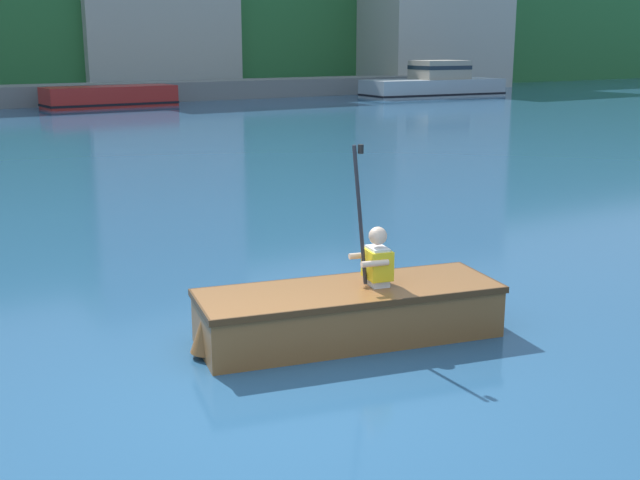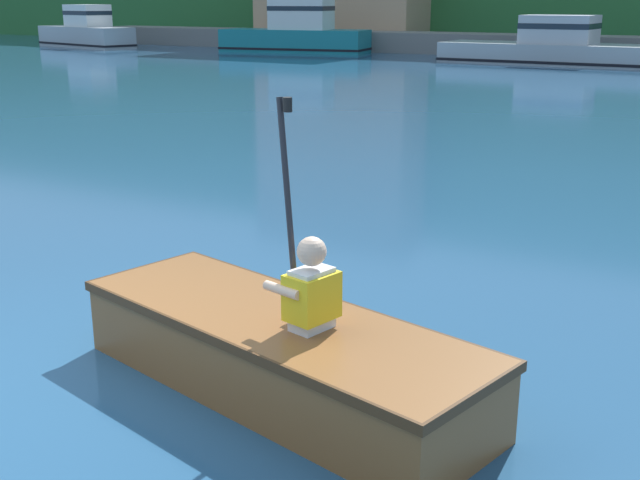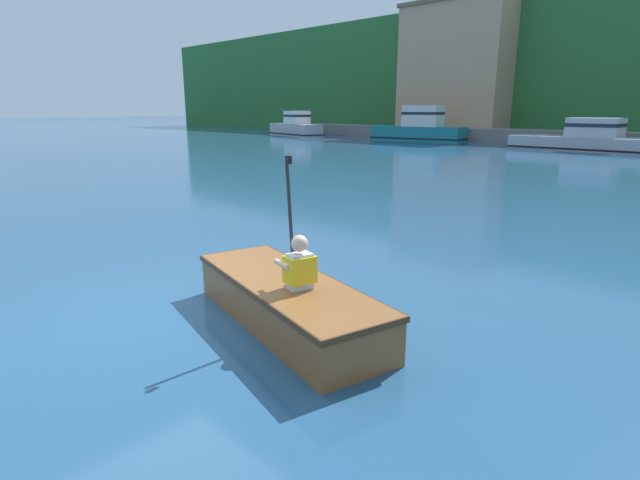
% 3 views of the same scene
% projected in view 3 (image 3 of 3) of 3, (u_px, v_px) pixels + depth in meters
% --- Properties ---
extents(ground_plane, '(300.00, 300.00, 0.00)m').
position_uv_depth(ground_plane, '(152.00, 313.00, 5.67)').
color(ground_plane, navy).
extents(waterfront_warehouse_left, '(9.08, 8.50, 10.49)m').
position_uv_depth(waterfront_warehouse_left, '(469.00, 72.00, 41.47)').
color(waterfront_warehouse_left, tan).
rests_on(waterfront_warehouse_left, ground).
extents(moored_boat_dock_west_end, '(7.10, 3.26, 2.52)m').
position_uv_depth(moored_boat_dock_west_end, '(420.00, 128.00, 36.72)').
color(moored_boat_dock_west_end, '#197A84').
rests_on(moored_boat_dock_west_end, ground).
extents(moored_boat_dock_center_far, '(7.94, 2.70, 1.79)m').
position_uv_depth(moored_boat_dock_center_far, '(588.00, 140.00, 27.74)').
color(moored_boat_dock_center_far, '#9EA3A8').
rests_on(moored_boat_dock_center_far, ground).
extents(moored_boat_dock_east_inner, '(6.54, 3.25, 2.11)m').
position_uv_depth(moored_boat_dock_east_inner, '(296.00, 127.00, 43.16)').
color(moored_boat_dock_east_inner, '#9EA3A8').
rests_on(moored_boat_dock_east_inner, ground).
extents(rowboat_foreground, '(2.96, 1.55, 0.49)m').
position_uv_depth(rowboat_foreground, '(286.00, 298.00, 5.36)').
color(rowboat_foreground, brown).
rests_on(rowboat_foreground, ground).
extents(person_paddler, '(0.39, 0.41, 1.32)m').
position_uv_depth(person_paddler, '(299.00, 264.00, 4.99)').
color(person_paddler, silver).
rests_on(person_paddler, rowboat_foreground).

